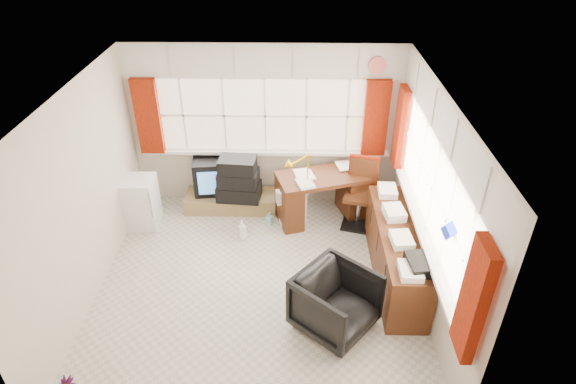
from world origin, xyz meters
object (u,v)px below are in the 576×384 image
object	(u,v)px
desk_lamp	(308,162)
radiator	(293,210)
crt_tv	(214,174)
task_chair	(361,189)
tv_bench	(231,201)
mini_fridge	(141,202)
office_chair	(336,302)
desk	(321,195)
credenza	(396,252)

from	to	relation	value
desk_lamp	radiator	world-z (taller)	desk_lamp
desk_lamp	crt_tv	bearing A→B (deg)	158.69
task_chair	tv_bench	distance (m)	2.03
tv_bench	task_chair	bearing A→B (deg)	-9.00
mini_fridge	office_chair	bearing A→B (deg)	-35.31
tv_bench	mini_fridge	world-z (taller)	mini_fridge
desk	credenza	xyz separation A→B (m)	(0.89, -1.28, -0.02)
desk_lamp	task_chair	size ratio (longest dim) A/B	0.43
tv_bench	crt_tv	xyz separation A→B (m)	(-0.26, 0.16, 0.40)
task_chair	mini_fridge	world-z (taller)	task_chair
tv_bench	desk	bearing A→B (deg)	-9.64
office_chair	radiator	size ratio (longest dim) A/B	1.34
mini_fridge	desk_lamp	bearing A→B (deg)	1.40
mini_fridge	desk	bearing A→B (deg)	4.91
tv_bench	crt_tv	world-z (taller)	crt_tv
tv_bench	mini_fridge	xyz separation A→B (m)	(-1.25, -0.46, 0.26)
credenza	crt_tv	size ratio (longest dim) A/B	3.00
crt_tv	desk	bearing A→B (deg)	-13.34
desk_lamp	mini_fridge	world-z (taller)	desk_lamp
desk	mini_fridge	distance (m)	2.65
desk	radiator	bearing A→B (deg)	-157.74
office_chair	radiator	world-z (taller)	office_chair
crt_tv	office_chair	bearing A→B (deg)	-55.81
task_chair	office_chair	bearing A→B (deg)	-103.36
credenza	mini_fridge	world-z (taller)	credenza
tv_bench	office_chair	bearing A→B (deg)	-58.44
radiator	mini_fridge	bearing A→B (deg)	-178.54
desk_lamp	office_chair	xyz separation A→B (m)	(0.29, -1.98, -0.69)
radiator	credenza	bearing A→B (deg)	-40.46
office_chair	credenza	xyz separation A→B (m)	(0.81, 0.87, 0.02)
office_chair	desk_lamp	bearing A→B (deg)	48.86
desk	desk_lamp	world-z (taller)	desk_lamp
credenza	mini_fridge	xyz separation A→B (m)	(-3.53, 1.06, -0.00)
desk_lamp	mini_fridge	xyz separation A→B (m)	(-2.42, -0.06, -0.67)
desk_lamp	office_chair	bearing A→B (deg)	-81.54
desk	credenza	distance (m)	1.56
task_chair	radiator	bearing A→B (deg)	-174.46
radiator	credenza	world-z (taller)	credenza
desk_lamp	crt_tv	world-z (taller)	desk_lamp
radiator	desk_lamp	bearing A→B (deg)	0.74
desk_lamp	credenza	world-z (taller)	desk_lamp
desk_lamp	radiator	bearing A→B (deg)	-179.26
task_chair	mini_fridge	xyz separation A→B (m)	(-3.21, -0.15, -0.17)
credenza	mini_fridge	bearing A→B (deg)	163.32
task_chair	radiator	world-z (taller)	task_chair
desk_lamp	credenza	bearing A→B (deg)	-45.22
desk_lamp	mini_fridge	distance (m)	2.51
desk	credenza	bearing A→B (deg)	-55.24
desk_lamp	tv_bench	size ratio (longest dim) A/B	0.32
office_chair	crt_tv	distance (m)	3.08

